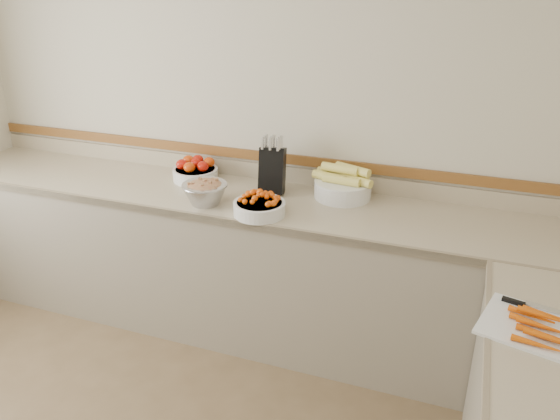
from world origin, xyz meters
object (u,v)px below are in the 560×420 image
(corn_bowl, at_px, (343,185))
(tomato_bowl, at_px, (195,171))
(knife_block, at_px, (272,169))
(rhubarb_bowl, at_px, (205,191))
(cherry_tomato_bowl, at_px, (259,206))
(cutting_board, at_px, (540,328))

(corn_bowl, bearing_deg, tomato_bowl, -177.70)
(knife_block, distance_m, tomato_bowl, 0.53)
(tomato_bowl, xyz_separation_m, corn_bowl, (0.93, 0.04, 0.02))
(rhubarb_bowl, bearing_deg, cherry_tomato_bowl, -5.38)
(rhubarb_bowl, bearing_deg, cutting_board, -21.01)
(rhubarb_bowl, height_order, cutting_board, rhubarb_bowl)
(cherry_tomato_bowl, bearing_deg, tomato_bowl, 148.26)
(tomato_bowl, xyz_separation_m, cherry_tomato_bowl, (0.58, -0.36, -0.01))
(knife_block, relative_size, tomato_bowl, 1.25)
(knife_block, xyz_separation_m, corn_bowl, (0.41, 0.06, -0.07))
(cherry_tomato_bowl, bearing_deg, cutting_board, -24.59)
(corn_bowl, height_order, rhubarb_bowl, corn_bowl)
(cherry_tomato_bowl, xyz_separation_m, rhubarb_bowl, (-0.34, 0.03, 0.02))
(knife_block, relative_size, rhubarb_bowl, 1.37)
(tomato_bowl, xyz_separation_m, cutting_board, (1.92, -0.97, -0.04))
(corn_bowl, height_order, cutting_board, corn_bowl)
(cherry_tomato_bowl, bearing_deg, knife_block, 98.87)
(cherry_tomato_bowl, relative_size, cutting_board, 0.61)
(tomato_bowl, distance_m, cutting_board, 2.15)
(cutting_board, bearing_deg, knife_block, 145.91)
(corn_bowl, relative_size, rhubarb_bowl, 1.42)
(knife_block, relative_size, cherry_tomato_bowl, 1.25)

